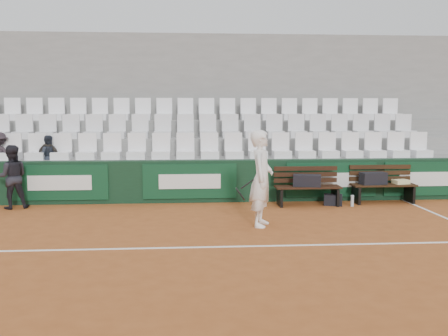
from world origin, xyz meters
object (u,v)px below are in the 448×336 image
bench_right (383,193)px  ball_kid (12,177)px  sports_bag_left (307,181)px  tennis_player (261,178)px  sports_bag_ground (333,200)px  spectator_c (47,138)px  sports_bag_right (373,178)px  spectator_b (48,138)px  water_bottle_far (352,201)px  water_bottle_near (258,201)px  bench_left (308,196)px

bench_right → ball_kid: (-8.53, -0.05, 0.49)m
sports_bag_left → tennis_player: (-1.34, -1.90, 0.33)m
sports_bag_ground → spectator_c: (-6.74, 1.18, 1.39)m
bench_right → spectator_c: size_ratio=1.45×
sports_bag_right → tennis_player: tennis_player is taller
spectator_b → ball_kid: bearing=74.4°
bench_right → sports_bag_left: 1.93m
bench_right → ball_kid: bearing=-179.6°
sports_bag_right → water_bottle_far: bearing=-148.7°
bench_right → sports_bag_right: sports_bag_right is taller
bench_right → spectator_c: (-8.00, 0.97, 1.29)m
sports_bag_right → spectator_b: (-7.73, 0.98, 0.92)m
sports_bag_ground → water_bottle_far: size_ratio=1.57×
sports_bag_right → spectator_c: size_ratio=0.58×
water_bottle_near → ball_kid: bearing=179.2°
bench_right → water_bottle_near: bench_right is taller
water_bottle_far → tennis_player: tennis_player is taller
bench_right → ball_kid: 8.54m
tennis_player → spectator_b: (-4.76, 3.08, 0.60)m
sports_bag_ground → spectator_b: 6.96m
sports_bag_ground → spectator_b: size_ratio=0.40×
ball_kid → sports_bag_left: bearing=160.6°
ball_kid → spectator_c: size_ratio=1.38×
tennis_player → spectator_b: spectator_b is taller
spectator_b → sports_bag_right: bearing=-175.1°
bench_right → sports_bag_right: size_ratio=2.48×
sports_bag_ground → bench_left: bearing=177.2°
water_bottle_near → bench_right: bearing=2.5°
tennis_player → sports_bag_left: bearing=54.8°
water_bottle_far → spectator_c: (-7.13, 1.36, 1.39)m
spectator_c → water_bottle_far: bearing=157.8°
sports_bag_left → spectator_b: 6.28m
bench_left → tennis_player: size_ratio=0.82×
spectator_c → bench_right: bearing=161.6°
sports_bag_left → sports_bag_right: size_ratio=1.04×
bench_left → water_bottle_near: bearing=177.8°
sports_bag_right → water_bottle_near: (-2.75, -0.12, -0.48)m
water_bottle_far → ball_kid: (-7.65, 0.33, 0.58)m
sports_bag_left → spectator_c: (-6.11, 1.18, 0.93)m
bench_left → bench_right: same height
sports_bag_left → water_bottle_near: 1.21m
sports_bag_left → ball_kid: (-6.64, 0.16, 0.13)m
sports_bag_right → water_bottle_far: 0.85m
bench_left → tennis_player: 2.47m
sports_bag_left → bench_left: bearing=51.0°
water_bottle_near → ball_kid: 5.55m
bench_right → water_bottle_far: (-0.87, -0.39, -0.09)m
sports_bag_left → sports_bag_ground: sports_bag_left is taller
sports_bag_ground → water_bottle_near: bearing=177.6°
sports_bag_left → ball_kid: bearing=178.6°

